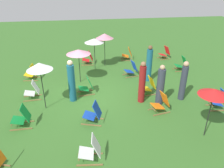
{
  "coord_description": "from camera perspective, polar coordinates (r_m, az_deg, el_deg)",
  "views": [
    {
      "loc": [
        8.66,
        -0.17,
        4.84
      ],
      "look_at": [
        0.0,
        1.2,
        0.5
      ],
      "focal_mm": 34.48,
      "sensor_mm": 36.0,
      "label": 1
    }
  ],
  "objects": [
    {
      "name": "person_4",
      "position": [
        9.07,
        12.73,
        -0.56
      ],
      "size": [
        0.4,
        0.4,
        1.77
      ],
      "rotation": [
        0.0,
        0.0,
        3.49
      ],
      "color": "#333847",
      "rests_on": "ground"
    },
    {
      "name": "deckchair_9",
      "position": [
        7.98,
        -4.93,
        -7.84
      ],
      "size": [
        0.68,
        0.87,
        0.83
      ],
      "rotation": [
        0.0,
        0.0,
        -0.31
      ],
      "color": "olive",
      "rests_on": "ground"
    },
    {
      "name": "umbrella_0",
      "position": [
        12.24,
        -4.75,
        11.39
      ],
      "size": [
        1.09,
        1.09,
        1.82
      ],
      "color": "black",
      "rests_on": "ground"
    },
    {
      "name": "deckchair_8",
      "position": [
        9.94,
        -6.71,
        -0.57
      ],
      "size": [
        0.57,
        0.81,
        0.83
      ],
      "rotation": [
        0.0,
        0.0,
        0.13
      ],
      "color": "olive",
      "rests_on": "ground"
    },
    {
      "name": "deckchair_5",
      "position": [
        13.45,
        -6.3,
        6.76
      ],
      "size": [
        0.56,
        0.81,
        0.83
      ],
      "rotation": [
        0.0,
        0.0,
        -0.12
      ],
      "color": "olive",
      "rests_on": "ground"
    },
    {
      "name": "deckchair_7",
      "position": [
        11.78,
        5.2,
        3.92
      ],
      "size": [
        0.62,
        0.84,
        0.83
      ],
      "rotation": [
        0.0,
        0.0,
        0.2
      ],
      "color": "olive",
      "rests_on": "ground"
    },
    {
      "name": "person_1",
      "position": [
        9.09,
        7.99,
        0.23
      ],
      "size": [
        0.36,
        0.36,
        1.83
      ],
      "rotation": [
        0.0,
        0.0,
        5.09
      ],
      "color": "maroon",
      "rests_on": "ground"
    },
    {
      "name": "deckchair_4",
      "position": [
        10.09,
        -20.25,
        -1.72
      ],
      "size": [
        0.53,
        0.79,
        0.83
      ],
      "rotation": [
        0.0,
        0.0,
        0.07
      ],
      "color": "olive",
      "rests_on": "ground"
    },
    {
      "name": "umbrella_2",
      "position": [
        10.71,
        -8.9,
        8.43
      ],
      "size": [
        1.2,
        1.2,
        1.72
      ],
      "color": "black",
      "rests_on": "ground"
    },
    {
      "name": "person_0",
      "position": [
        11.11,
        9.8,
        5.16
      ],
      "size": [
        0.39,
        0.39,
        1.88
      ],
      "rotation": [
        0.0,
        0.0,
        0.41
      ],
      "color": "#195972",
      "rests_on": "ground"
    },
    {
      "name": "deckchair_1",
      "position": [
        14.15,
        4.18,
        7.85
      ],
      "size": [
        0.63,
        0.85,
        0.83
      ],
      "rotation": [
        0.0,
        0.0,
        -0.22
      ],
      "color": "olive",
      "rests_on": "ground"
    },
    {
      "name": "deckchair_14",
      "position": [
        8.39,
        -22.72,
        -8.18
      ],
      "size": [
        0.48,
        0.76,
        0.83
      ],
      "rotation": [
        0.0,
        0.0,
        0.01
      ],
      "color": "olive",
      "rests_on": "ground"
    },
    {
      "name": "deckchair_0",
      "position": [
        6.52,
        -5.5,
        -17.08
      ],
      "size": [
        0.56,
        0.81,
        0.83
      ],
      "rotation": [
        0.0,
        0.0,
        -0.11
      ],
      "color": "olive",
      "rests_on": "ground"
    },
    {
      "name": "deckchair_11",
      "position": [
        9.81,
        26.73,
        -3.87
      ],
      "size": [
        0.55,
        0.81,
        0.83
      ],
      "rotation": [
        0.0,
        0.0,
        -0.11
      ],
      "color": "olive",
      "rests_on": "ground"
    },
    {
      "name": "deckchair_6",
      "position": [
        8.79,
        12.86,
        -4.98
      ],
      "size": [
        0.61,
        0.84,
        0.83
      ],
      "rotation": [
        0.0,
        0.0,
        0.19
      ],
      "color": "olive",
      "rests_on": "ground"
    },
    {
      "name": "deckchair_10",
      "position": [
        12.04,
        -20.5,
        2.8
      ],
      "size": [
        0.55,
        0.8,
        0.83
      ],
      "rotation": [
        0.0,
        0.0,
        -0.1
      ],
      "color": "olive",
      "rests_on": "ground"
    },
    {
      "name": "ground_plane",
      "position": [
        9.92,
        -6.87,
        -3.07
      ],
      "size": [
        40.0,
        40.0,
        0.0
      ],
      "primitive_type": "plane",
      "color": "#386B28"
    },
    {
      "name": "umbrella_4",
      "position": [
        8.56,
        -18.7,
        4.43
      ],
      "size": [
        0.99,
        0.99,
        1.99
      ],
      "color": "black",
      "rests_on": "ground"
    },
    {
      "name": "deckchair_12",
      "position": [
        14.78,
        13.85,
        7.97
      ],
      "size": [
        0.6,
        0.83,
        0.83
      ],
      "rotation": [
        0.0,
        0.0,
        0.18
      ],
      "color": "olive",
      "rests_on": "ground"
    },
    {
      "name": "umbrella_3",
      "position": [
        12.62,
        -1.99,
        12.6
      ],
      "size": [
        1.03,
        1.03,
        1.99
      ],
      "color": "black",
      "rests_on": "ground"
    },
    {
      "name": "umbrella_1",
      "position": [
        7.33,
        25.46,
        -2.0
      ],
      "size": [
        0.96,
        0.96,
        1.79
      ],
      "color": "black",
      "rests_on": "ground"
    },
    {
      "name": "person_2",
      "position": [
        9.24,
        -10.66,
        0.56
      ],
      "size": [
        0.41,
        0.41,
        1.86
      ],
      "rotation": [
        0.0,
        0.0,
        2.57
      ],
      "color": "#195972",
      "rests_on": "ground"
    },
    {
      "name": "person_3",
      "position": [
        9.69,
        18.41,
        0.66
      ],
      "size": [
        0.34,
        0.34,
        1.77
      ],
      "rotation": [
        0.0,
        0.0,
        3.46
      ],
      "color": "#333847",
      "rests_on": "ground"
    },
    {
      "name": "deckchair_15",
      "position": [
        13.08,
        17.97,
        5.04
      ],
      "size": [
        0.5,
        0.77,
        0.83
      ],
      "rotation": [
        0.0,
        0.0,
        -0.03
      ],
      "color": "olive",
      "rests_on": "ground"
    },
    {
      "name": "deckchair_2",
      "position": [
        10.02,
        9.7,
        -0.56
      ],
      "size": [
        0.58,
        0.82,
        0.83
      ],
      "rotation": [
        0.0,
        0.0,
        0.15
      ],
      "color": "olive",
      "rests_on": "ground"
    }
  ]
}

